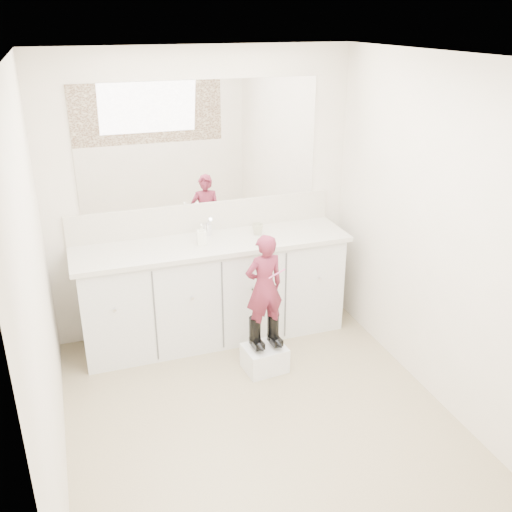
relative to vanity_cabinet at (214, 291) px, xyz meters
name	(u,v)px	position (x,y,z in m)	size (l,w,h in m)	color
floor	(261,421)	(0.00, -1.23, -0.42)	(3.00, 3.00, 0.00)	#92805F
ceiling	(263,57)	(0.00, -1.23, 1.97)	(3.00, 3.00, 0.00)	white
wall_back	(203,195)	(0.00, 0.27, 0.77)	(2.60, 2.60, 0.00)	beige
wall_front	(393,412)	(0.00, -2.73, 0.77)	(2.60, 2.60, 0.00)	beige
wall_left	(38,295)	(-1.30, -1.23, 0.78)	(3.00, 3.00, 0.00)	beige
wall_right	(441,238)	(1.30, -1.23, 0.78)	(3.00, 3.00, 0.00)	beige
vanity_cabinet	(214,291)	(0.00, 0.00, 0.00)	(2.20, 0.55, 0.85)	silver
countertop	(213,244)	(0.00, -0.01, 0.45)	(2.28, 0.58, 0.04)	beige
backsplash	(204,217)	(0.00, 0.26, 0.59)	(2.28, 0.03, 0.25)	beige
mirror	(201,144)	(0.00, 0.26, 1.22)	(2.00, 0.02, 1.00)	white
dot_panel	(403,307)	(0.00, -2.71, 1.22)	(2.00, 0.01, 1.20)	#472819
faucet	(207,229)	(0.00, 0.15, 0.52)	(0.08, 0.08, 0.10)	silver
cup	(258,229)	(0.41, 0.02, 0.51)	(0.10, 0.10, 0.09)	#BFBA98
soap_bottle	(202,234)	(-0.09, -0.04, 0.55)	(0.08, 0.08, 0.17)	white
step_stool	(265,358)	(0.23, -0.64, -0.32)	(0.32, 0.27, 0.20)	white
boot_left	(255,333)	(0.16, -0.62, -0.09)	(0.10, 0.18, 0.27)	black
boot_right	(273,330)	(0.31, -0.62, -0.09)	(0.10, 0.18, 0.27)	black
toddler	(264,287)	(0.23, -0.62, 0.30)	(0.30, 0.20, 0.84)	#AF3656
toothbrush	(277,274)	(0.30, -0.70, 0.43)	(0.01, 0.01, 0.14)	#D8548E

